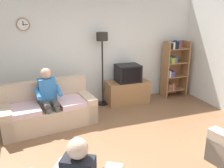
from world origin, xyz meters
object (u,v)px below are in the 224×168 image
tv (128,73)px  floor_lamp (102,49)px  tv_stand (127,92)px  bookshelf (173,68)px  person_on_couch (49,95)px  couch (48,110)px

tv → floor_lamp: (-0.64, 0.12, 0.64)m
tv_stand → bookshelf: 1.51m
floor_lamp → person_on_couch: floor_lamp is taller
tv_stand → bookshelf: (1.42, 0.07, 0.53)m
couch → person_on_couch: 0.40m
tv → bookshelf: size_ratio=0.38×
person_on_couch → bookshelf: bearing=12.5°
couch → person_on_couch: (0.03, -0.11, 0.39)m
tv → floor_lamp: 0.92m
couch → tv: bearing=15.3°
floor_lamp → bookshelf: bearing=-0.8°
bookshelf → person_on_couch: size_ratio=1.27×
person_on_couch → tv: bearing=18.3°
floor_lamp → couch: bearing=-154.3°
couch → tv: size_ratio=3.34×
tv → person_on_couch: (-2.05, -0.68, -0.11)m
tv → person_on_couch: person_on_couch is taller
tv_stand → tv: tv is taller
tv_stand → floor_lamp: size_ratio=0.59×
tv → tv_stand: bearing=90.0°
floor_lamp → person_on_couch: size_ratio=1.49×
tv_stand → bookshelf: size_ratio=0.70×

